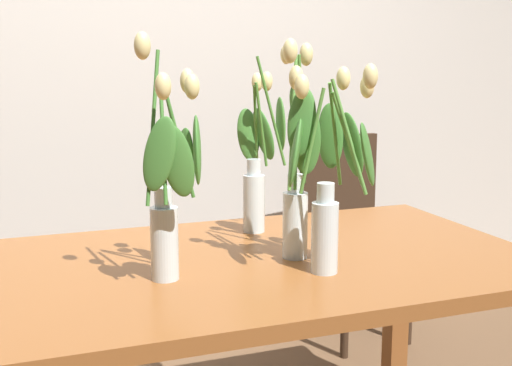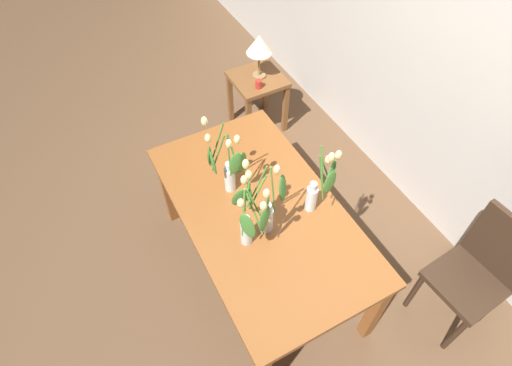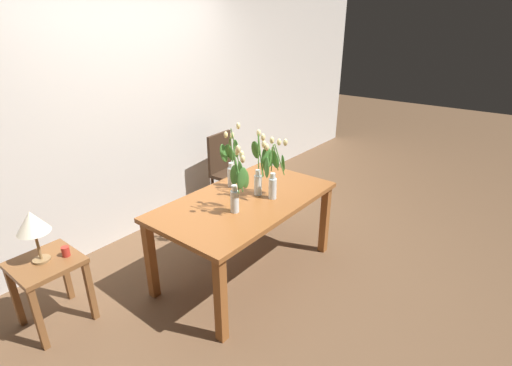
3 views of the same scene
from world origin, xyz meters
The scene contains 11 objects.
ground_plane centered at (0.00, 0.00, 0.00)m, with size 18.00×18.00×0.00m, color brown.
room_wall_rear centered at (0.00, 1.46, 1.35)m, with size 9.00×0.10×2.70m, color beige.
dining_table centered at (0.00, 0.00, 0.65)m, with size 1.60×0.90×0.74m.
tulip_vase_0 centered at (0.13, -0.05, 0.97)m, with size 0.17×0.23×0.58m.
tulip_vase_1 centered at (0.15, 0.29, 0.94)m, with size 0.16×0.17×0.58m.
tulip_vase_2 centered at (-0.22, -0.11, 0.96)m, with size 0.19×0.23×0.59m.
tulip_vase_3 centered at (0.18, -0.16, 0.96)m, with size 0.27×0.21×0.52m.
dining_chair centered at (0.88, 1.02, 0.52)m, with size 0.43×0.43×0.93m.
side_table centered at (-1.39, 0.72, 0.43)m, with size 0.44×0.44×0.55m.
table_lamp centered at (-1.40, 0.74, 0.86)m, with size 0.22×0.22×0.40m.
pillar_candle centered at (-1.26, 0.66, 0.59)m, with size 0.06×0.06×0.07m, color #B72D23.
Camera 2 is at (1.30, -0.73, 2.80)m, focal length 29.44 mm.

